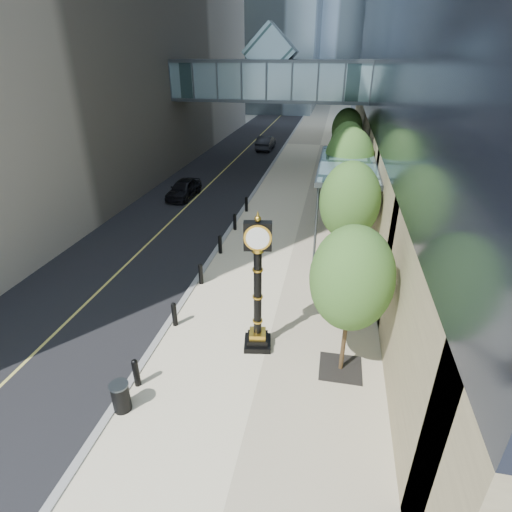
{
  "coord_description": "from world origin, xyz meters",
  "views": [
    {
      "loc": [
        2.81,
        -7.55,
        9.43
      ],
      "look_at": [
        -0.01,
        6.68,
        2.09
      ],
      "focal_mm": 28.0,
      "sensor_mm": 36.0,
      "label": 1
    }
  ],
  "objects_px": {
    "pedestrian": "(354,244)",
    "trash_bin": "(121,397)",
    "street_clock": "(258,295)",
    "car_near": "(184,189)",
    "car_far": "(266,143)"
  },
  "relations": [
    {
      "from": "trash_bin",
      "to": "car_far",
      "type": "relative_size",
      "value": 0.2
    },
    {
      "from": "street_clock",
      "to": "pedestrian",
      "type": "bearing_deg",
      "value": 56.16
    },
    {
      "from": "car_far",
      "to": "street_clock",
      "type": "bearing_deg",
      "value": 100.66
    },
    {
      "from": "trash_bin",
      "to": "car_near",
      "type": "xyz_separation_m",
      "value": [
        -5.13,
        19.04,
        0.18
      ]
    },
    {
      "from": "trash_bin",
      "to": "car_near",
      "type": "height_order",
      "value": "car_near"
    },
    {
      "from": "pedestrian",
      "to": "car_far",
      "type": "height_order",
      "value": "pedestrian"
    },
    {
      "from": "pedestrian",
      "to": "car_far",
      "type": "xyz_separation_m",
      "value": [
        -8.99,
        25.37,
        -0.14
      ]
    },
    {
      "from": "trash_bin",
      "to": "pedestrian",
      "type": "height_order",
      "value": "pedestrian"
    },
    {
      "from": "car_far",
      "to": "pedestrian",
      "type": "bearing_deg",
      "value": 110.71
    },
    {
      "from": "pedestrian",
      "to": "trash_bin",
      "type": "bearing_deg",
      "value": 59.98
    },
    {
      "from": "car_near",
      "to": "car_far",
      "type": "relative_size",
      "value": 0.89
    },
    {
      "from": "street_clock",
      "to": "trash_bin",
      "type": "bearing_deg",
      "value": -142.32
    },
    {
      "from": "street_clock",
      "to": "car_near",
      "type": "height_order",
      "value": "street_clock"
    },
    {
      "from": "trash_bin",
      "to": "car_near",
      "type": "relative_size",
      "value": 0.23
    },
    {
      "from": "car_near",
      "to": "street_clock",
      "type": "bearing_deg",
      "value": -58.36
    }
  ]
}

